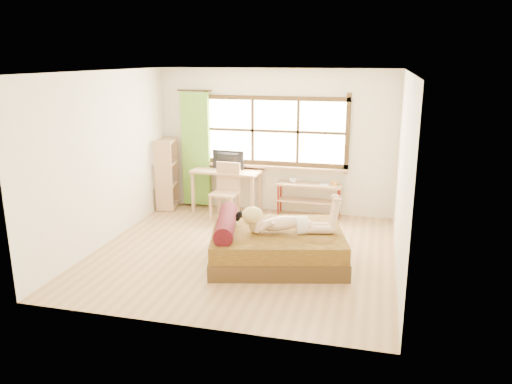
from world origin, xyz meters
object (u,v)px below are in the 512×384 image
(kitten, at_px, (232,217))
(desk, at_px, (226,176))
(chair, at_px, (226,188))
(pipe_shelf, at_px, (310,192))
(bookshelf, at_px, (167,174))
(woman, at_px, (287,213))
(bed, at_px, (274,244))

(kitten, bearing_deg, desk, 95.61)
(chair, height_order, pipe_shelf, chair)
(chair, distance_m, bookshelf, 1.35)
(desk, height_order, chair, chair)
(pipe_shelf, bearing_deg, chair, -162.09)
(woman, height_order, kitten, woman)
(kitten, bearing_deg, woman, -23.48)
(woman, height_order, desk, woman)
(pipe_shelf, bearing_deg, desk, -175.66)
(kitten, bearing_deg, bed, -23.06)
(chair, xyz_separation_m, bookshelf, (-1.31, 0.30, 0.12))
(chair, bearing_deg, desk, 110.96)
(kitten, height_order, pipe_shelf, kitten)
(desk, distance_m, bookshelf, 1.20)
(woman, bearing_deg, desk, 112.06)
(bed, xyz_separation_m, bookshelf, (-2.60, 2.11, 0.44))
(bookshelf, bearing_deg, chair, -23.06)
(chair, bearing_deg, kitten, -65.90)
(bed, xyz_separation_m, pipe_shelf, (0.19, 2.29, 0.19))
(bed, bearing_deg, bookshelf, 127.17)
(woman, bearing_deg, chair, 114.99)
(chair, bearing_deg, pipe_shelf, 22.16)
(desk, relative_size, bookshelf, 0.99)
(bookshelf, bearing_deg, kitten, -56.43)
(kitten, xyz_separation_m, pipe_shelf, (0.86, 2.18, -0.14))
(desk, relative_size, chair, 1.32)
(bed, distance_m, kitten, 0.76)
(kitten, relative_size, pipe_shelf, 0.23)
(kitten, height_order, bookshelf, bookshelf)
(bed, bearing_deg, kitten, 156.94)
(bed, relative_size, kitten, 7.74)
(woman, distance_m, pipe_shelf, 2.35)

